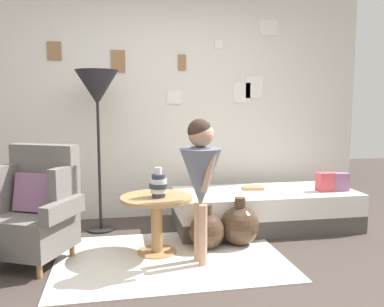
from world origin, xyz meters
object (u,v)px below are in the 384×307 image
Objects in this scene: demijohn_near at (207,231)px; armchair at (35,210)px; person_child at (201,172)px; demijohn_far at (240,225)px; floor_lamp at (97,92)px; vase_striped at (159,185)px; book_on_daybed at (253,188)px; daybed at (265,209)px; side_table at (157,212)px.

armchair is at bearing -179.88° from demijohn_near.
demijohn_far is (0.46, 0.38, -0.59)m from person_child.
armchair is 1.42m from person_child.
floor_lamp reaches higher than demijohn_near.
vase_striped is 0.16× the size of floor_lamp.
demijohn_near is (-0.66, -0.61, -0.25)m from book_on_daybed.
side_table is (-1.21, -0.54, 0.18)m from daybed.
armchair reaches higher than book_on_daybed.
vase_striped is 0.44m from person_child.
person_child is at bearing -140.52° from demijohn_far.
daybed is 1.59× the size of person_child.
person_child is (1.34, -0.33, 0.33)m from armchair.
book_on_daybed is at bearing 29.82° from side_table.
floor_lamp is 1.75m from demijohn_near.
demijohn_far is (-0.43, -0.47, -0.01)m from daybed.
person_child reaches higher than demijohn_far.
person_child is at bearing -41.38° from vase_striped.
demijohn_near is at bearing 7.63° from vase_striped.
floor_lamp is at bearing 123.20° from side_table.
armchair is 1.81m from demijohn_far.
daybed is 4.62× the size of demijohn_near.
book_on_daybed is (-0.10, 0.10, 0.22)m from daybed.
vase_striped is 0.89m from demijohn_far.
daybed is 1.34m from side_table.
side_table reaches higher than book_on_daybed.
vase_striped is (1.03, -0.06, 0.18)m from armchair.
person_child reaches higher than book_on_daybed.
armchair is at bearing -178.55° from demijohn_far.
person_child is at bearing -52.30° from floor_lamp.
floor_lamp reaches higher than armchair.
floor_lamp is at bearing 127.70° from person_child.
demijohn_near is at bearing -137.05° from book_on_daybed.
side_table is at bearing -56.80° from floor_lamp.
vase_striped is (0.02, -0.03, 0.24)m from side_table.
armchair reaches higher than demijohn_far.
floor_lamp is (-0.51, 0.77, 1.05)m from side_table.
book_on_daybed is (1.62, -0.14, -1.01)m from floor_lamp.
vase_striped is 1.30m from book_on_daybed.
armchair is at bearing -167.03° from daybed.
person_child is 5.44× the size of book_on_daybed.
demijohn_near is at bearing 0.12° from armchair.
vase_striped is 0.63× the size of demijohn_near.
daybed is (2.22, 0.51, -0.24)m from armchair.
daybed is 0.63m from demijohn_far.
side_table reaches higher than daybed.
floor_lamp is at bearing 151.38° from demijohn_far.
side_table is 1.52× the size of demijohn_near.
daybed is 1.39m from vase_striped.
vase_striped is at bearing -148.60° from book_on_daybed.
vase_striped is at bearing 138.62° from person_child.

